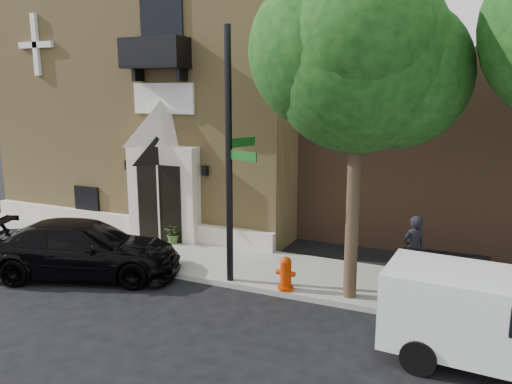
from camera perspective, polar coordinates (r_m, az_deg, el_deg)
ground at (r=14.97m, az=-13.06°, el=-8.94°), size 120.00×120.00×0.00m
sidewalk at (r=15.57m, az=-6.76°, el=-7.60°), size 42.00×3.00×0.15m
church at (r=22.31m, az=-7.37°, el=10.09°), size 12.20×11.01×9.30m
street_tree_left at (r=11.75m, az=11.67°, el=14.76°), size 4.97×4.38×7.77m
black_sedan at (r=14.91m, az=-19.09°, el=-6.18°), size 5.83×3.92×1.57m
street_sign at (r=12.81m, az=-2.99°, el=3.93°), size 1.00×1.25×6.59m
fire_hydrant at (r=12.89m, az=3.42°, el=-9.29°), size 0.50×0.40×0.87m
dumpster at (r=12.41m, az=20.51°, el=-9.84°), size 1.94×1.11×1.27m
planter at (r=16.87m, az=-9.36°, el=-4.71°), size 0.62×0.54×0.67m
pedestrian_near at (r=13.83m, az=17.56°, el=-6.25°), size 0.79×0.77×1.82m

